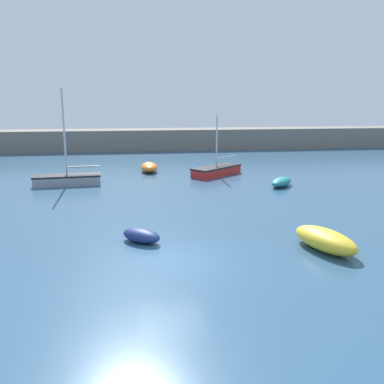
{
  "coord_description": "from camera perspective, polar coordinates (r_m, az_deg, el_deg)",
  "views": [
    {
      "loc": [
        -1.15,
        -14.92,
        6.01
      ],
      "look_at": [
        1.7,
        7.01,
        0.98
      ],
      "focal_mm": 40.0,
      "sensor_mm": 36.0,
      "label": 1
    }
  ],
  "objects": [
    {
      "name": "ground_plane",
      "position": [
        16.16,
        -2.82,
        -9.4
      ],
      "size": [
        120.0,
        120.0,
        0.2
      ],
      "primitive_type": "cube",
      "color": "#2D5170"
    },
    {
      "name": "harbor_breakwater",
      "position": [
        48.57,
        -6.07,
        6.99
      ],
      "size": [
        66.7,
        3.42,
        2.26
      ],
      "primitive_type": "cube",
      "color": "slate",
      "rests_on": "ground_plane"
    },
    {
      "name": "sailboat_twin_hulled",
      "position": [
        32.79,
        3.27,
        2.91
      ],
      "size": [
        4.3,
        3.97,
        4.53
      ],
      "rotation": [
        0.0,
        0.0,
        3.85
      ],
      "color": "red",
      "rests_on": "ground_plane"
    },
    {
      "name": "rowboat_blue_near",
      "position": [
        34.38,
        -5.74,
        3.32
      ],
      "size": [
        1.38,
        2.74,
        0.74
      ],
      "rotation": [
        0.0,
        0.0,
        4.75
      ],
      "color": "orange",
      "rests_on": "ground_plane"
    },
    {
      "name": "open_tender_yellow",
      "position": [
        17.77,
        17.34,
        -6.11
      ],
      "size": [
        2.28,
        3.41,
        0.84
      ],
      "rotation": [
        0.0,
        0.0,
        5.04
      ],
      "color": "yellow",
      "rests_on": "ground_plane"
    },
    {
      "name": "dinghy_near_pier",
      "position": [
        29.35,
        11.83,
        1.32
      ],
      "size": [
        2.29,
        2.45,
        0.59
      ],
      "rotation": [
        0.0,
        0.0,
        4.01
      ],
      "color": "teal",
      "rests_on": "ground_plane"
    },
    {
      "name": "sailboat_tall_mast",
      "position": [
        30.39,
        -16.3,
        1.72
      ],
      "size": [
        4.6,
        1.88,
        6.46
      ],
      "rotation": [
        0.0,
        0.0,
        3.24
      ],
      "color": "gray",
      "rests_on": "ground_plane"
    },
    {
      "name": "fishing_dinghy_green",
      "position": [
        18.03,
        -6.77,
        -5.78
      ],
      "size": [
        1.97,
        1.86,
        0.57
      ],
      "rotation": [
        0.0,
        0.0,
        2.44
      ],
      "color": "navy",
      "rests_on": "ground_plane"
    }
  ]
}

